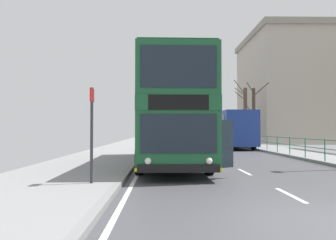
{
  "coord_description": "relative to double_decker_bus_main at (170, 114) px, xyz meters",
  "views": [
    {
      "loc": [
        -3.11,
        -6.08,
        1.57
      ],
      "look_at": [
        -2.83,
        9.31,
        2.0
      ],
      "focal_mm": 38.56,
      "sensor_mm": 36.0,
      "label": 1
    }
  ],
  "objects": [
    {
      "name": "ground",
      "position": [
        2.0,
        -9.94,
        -2.24
      ],
      "size": [
        15.8,
        140.0,
        0.2
      ],
      "color": "#46464B"
    },
    {
      "name": "double_decker_bus_main",
      "position": [
        0.0,
        0.0,
        0.0
      ],
      "size": [
        3.44,
        11.24,
        4.34
      ],
      "color": "#19512D",
      "rests_on": "ground"
    },
    {
      "name": "background_bus_far_lane",
      "position": [
        5.62,
        15.31,
        -0.58
      ],
      "size": [
        2.8,
        9.76,
        3.09
      ],
      "color": "navy",
      "rests_on": "ground"
    },
    {
      "name": "pedestrian_railing_far_kerb",
      "position": [
        7.17,
        3.92,
        -1.44
      ],
      "size": [
        0.05,
        34.21,
        1.02
      ],
      "color": "#236B4C",
      "rests_on": "ground"
    },
    {
      "name": "bus_stop_sign_near",
      "position": [
        -2.27,
        -6.25,
        -0.54
      ],
      "size": [
        0.08,
        0.44,
        2.58
      ],
      "color": "#2D2D33",
      "rests_on": "ground"
    },
    {
      "name": "bare_tree_far_00",
      "position": [
        8.13,
        16.88,
        0.77
      ],
      "size": [
        2.28,
        1.37,
        5.98
      ],
      "color": "#423328",
      "rests_on": "ground"
    },
    {
      "name": "bare_tree_far_01",
      "position": [
        8.87,
        23.56,
        1.03
      ],
      "size": [
        1.44,
        2.53,
        6.99
      ],
      "color": "brown",
      "rests_on": "ground"
    },
    {
      "name": "background_building_00",
      "position": [
        17.07,
        29.29,
        4.54
      ],
      "size": [
        13.06,
        15.55,
        13.58
      ],
      "color": "#B2A899",
      "rests_on": "ground"
    }
  ]
}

